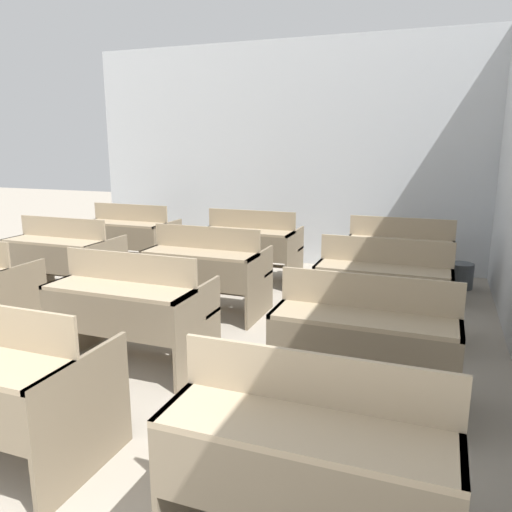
{
  "coord_description": "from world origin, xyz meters",
  "views": [
    {
      "loc": [
        2.26,
        -0.31,
        1.75
      ],
      "look_at": [
        0.73,
        3.79,
        0.76
      ],
      "focal_mm": 35.0,
      "sensor_mm": 36.0,
      "label": 1
    }
  ],
  "objects_px": {
    "bench_front_right": "(312,453)",
    "bench_back_right": "(399,256)",
    "bench_second_center": "(131,308)",
    "bench_third_left": "(64,256)",
    "wastepaper_bin": "(461,276)",
    "bench_second_right": "(366,340)",
    "bench_third_right": "(383,287)",
    "bench_back_center": "(251,245)",
    "bench_third_center": "(206,269)",
    "bench_back_left": "(131,236)"
  },
  "relations": [
    {
      "from": "bench_front_right",
      "to": "bench_back_right",
      "type": "distance_m",
      "value": 4.02
    },
    {
      "from": "bench_third_left",
      "to": "bench_back_center",
      "type": "distance_m",
      "value": 2.25
    },
    {
      "from": "bench_second_center",
      "to": "bench_back_left",
      "type": "height_order",
      "value": "same"
    },
    {
      "from": "bench_back_center",
      "to": "wastepaper_bin",
      "type": "xyz_separation_m",
      "value": [
        2.54,
        0.6,
        -0.32
      ]
    },
    {
      "from": "bench_second_right",
      "to": "bench_back_right",
      "type": "bearing_deg",
      "value": 90.14
    },
    {
      "from": "bench_second_center",
      "to": "bench_third_right",
      "type": "height_order",
      "value": "same"
    },
    {
      "from": "wastepaper_bin",
      "to": "bench_back_left",
      "type": "bearing_deg",
      "value": -172.24
    },
    {
      "from": "bench_front_right",
      "to": "bench_second_center",
      "type": "height_order",
      "value": "same"
    },
    {
      "from": "bench_second_right",
      "to": "bench_third_right",
      "type": "xyz_separation_m",
      "value": [
        -0.04,
        1.33,
        0.0
      ]
    },
    {
      "from": "bench_third_center",
      "to": "wastepaper_bin",
      "type": "relative_size",
      "value": 3.77
    },
    {
      "from": "bench_third_center",
      "to": "wastepaper_bin",
      "type": "distance_m",
      "value": 3.19
    },
    {
      "from": "bench_back_right",
      "to": "bench_third_right",
      "type": "bearing_deg",
      "value": -91.24
    },
    {
      "from": "bench_back_center",
      "to": "bench_second_right",
      "type": "bearing_deg",
      "value": -55.37
    },
    {
      "from": "bench_third_right",
      "to": "bench_back_center",
      "type": "distance_m",
      "value": 2.26
    },
    {
      "from": "bench_second_right",
      "to": "bench_back_center",
      "type": "bearing_deg",
      "value": 124.63
    },
    {
      "from": "bench_second_right",
      "to": "bench_third_left",
      "type": "distance_m",
      "value": 3.89
    },
    {
      "from": "bench_front_right",
      "to": "bench_third_center",
      "type": "distance_m",
      "value": 3.23
    },
    {
      "from": "bench_second_center",
      "to": "bench_third_left",
      "type": "bearing_deg",
      "value": 143.91
    },
    {
      "from": "bench_back_left",
      "to": "bench_third_left",
      "type": "bearing_deg",
      "value": -89.67
    },
    {
      "from": "bench_second_right",
      "to": "bench_third_center",
      "type": "height_order",
      "value": "same"
    },
    {
      "from": "wastepaper_bin",
      "to": "bench_second_center",
      "type": "bearing_deg",
      "value": -127.87
    },
    {
      "from": "bench_second_right",
      "to": "bench_third_center",
      "type": "xyz_separation_m",
      "value": [
        -1.83,
        1.34,
        0.0
      ]
    },
    {
      "from": "bench_third_center",
      "to": "bench_back_center",
      "type": "height_order",
      "value": "same"
    },
    {
      "from": "bench_third_center",
      "to": "bench_back_center",
      "type": "bearing_deg",
      "value": 90.87
    },
    {
      "from": "bench_front_right",
      "to": "bench_back_center",
      "type": "bearing_deg",
      "value": 114.42
    },
    {
      "from": "bench_third_center",
      "to": "bench_back_right",
      "type": "xyz_separation_m",
      "value": [
        1.82,
        1.35,
        0.0
      ]
    },
    {
      "from": "bench_front_right",
      "to": "wastepaper_bin",
      "type": "xyz_separation_m",
      "value": [
        0.72,
        4.61,
        -0.32
      ]
    },
    {
      "from": "bench_third_center",
      "to": "bench_third_right",
      "type": "height_order",
      "value": "same"
    },
    {
      "from": "bench_second_right",
      "to": "bench_second_center",
      "type": "bearing_deg",
      "value": 179.67
    },
    {
      "from": "bench_front_right",
      "to": "bench_back_center",
      "type": "distance_m",
      "value": 4.41
    },
    {
      "from": "bench_third_right",
      "to": "bench_back_left",
      "type": "distance_m",
      "value": 3.87
    },
    {
      "from": "bench_third_center",
      "to": "bench_third_right",
      "type": "bearing_deg",
      "value": -0.42
    },
    {
      "from": "bench_second_center",
      "to": "wastepaper_bin",
      "type": "height_order",
      "value": "bench_second_center"
    },
    {
      "from": "bench_third_center",
      "to": "bench_back_left",
      "type": "distance_m",
      "value": 2.27
    },
    {
      "from": "bench_third_center",
      "to": "wastepaper_bin",
      "type": "bearing_deg",
      "value": 37.45
    },
    {
      "from": "bench_third_center",
      "to": "bench_back_right",
      "type": "distance_m",
      "value": 2.27
    },
    {
      "from": "bench_back_center",
      "to": "wastepaper_bin",
      "type": "bearing_deg",
      "value": 13.19
    },
    {
      "from": "bench_second_right",
      "to": "bench_third_center",
      "type": "bearing_deg",
      "value": 143.74
    },
    {
      "from": "bench_second_right",
      "to": "bench_back_center",
      "type": "xyz_separation_m",
      "value": [
        -1.85,
        2.68,
        0.0
      ]
    },
    {
      "from": "bench_back_right",
      "to": "bench_back_center",
      "type": "bearing_deg",
      "value": -179.67
    },
    {
      "from": "bench_third_right",
      "to": "wastepaper_bin",
      "type": "height_order",
      "value": "bench_third_right"
    },
    {
      "from": "bench_second_center",
      "to": "bench_second_right",
      "type": "distance_m",
      "value": 1.85
    },
    {
      "from": "bench_third_right",
      "to": "bench_second_center",
      "type": "bearing_deg",
      "value": -143.91
    },
    {
      "from": "bench_back_center",
      "to": "bench_front_right",
      "type": "bearing_deg",
      "value": -65.58
    },
    {
      "from": "bench_third_right",
      "to": "wastepaper_bin",
      "type": "xyz_separation_m",
      "value": [
        0.73,
        1.95,
        -0.32
      ]
    },
    {
      "from": "bench_second_right",
      "to": "bench_back_left",
      "type": "height_order",
      "value": "same"
    },
    {
      "from": "bench_second_center",
      "to": "bench_third_left",
      "type": "xyz_separation_m",
      "value": [
        -1.81,
        1.32,
        0.0
      ]
    },
    {
      "from": "bench_third_left",
      "to": "wastepaper_bin",
      "type": "relative_size",
      "value": 3.77
    },
    {
      "from": "bench_second_center",
      "to": "bench_back_right",
      "type": "bearing_deg",
      "value": 55.54
    },
    {
      "from": "bench_third_right",
      "to": "bench_back_right",
      "type": "xyz_separation_m",
      "value": [
        0.03,
        1.36,
        0.0
      ]
    }
  ]
}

